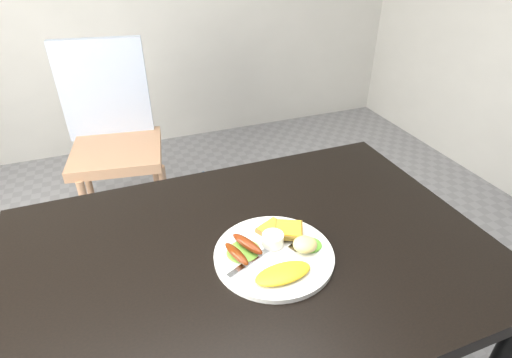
# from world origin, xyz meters

# --- Properties ---
(dining_table) EXTENTS (1.20, 0.80, 0.04)m
(dining_table) POSITION_xyz_m (0.00, 0.00, 0.73)
(dining_table) COLOR black
(dining_table) RESTS_ON ground
(dining_chair) EXTENTS (0.50, 0.50, 0.05)m
(dining_chair) POSITION_xyz_m (-0.27, 1.24, 0.45)
(dining_chair) COLOR tan
(dining_chair) RESTS_ON ground
(person) EXTENTS (0.60, 0.49, 1.45)m
(person) POSITION_xyz_m (0.05, 0.45, 0.73)
(person) COLOR navy
(person) RESTS_ON ground
(plate) EXTENTS (0.29, 0.29, 0.01)m
(plate) POSITION_xyz_m (0.04, -0.05, 0.76)
(plate) COLOR white
(plate) RESTS_ON dining_table
(lettuce_left) EXTENTS (0.11, 0.11, 0.01)m
(lettuce_left) POSITION_xyz_m (-0.02, -0.02, 0.77)
(lettuce_left) COLOR #5B9A38
(lettuce_left) RESTS_ON plate
(lettuce_right) EXTENTS (0.07, 0.06, 0.01)m
(lettuce_right) POSITION_xyz_m (0.13, -0.05, 0.77)
(lettuce_right) COLOR green
(lettuce_right) RESTS_ON plate
(omelette) EXTENTS (0.14, 0.07, 0.02)m
(omelette) POSITION_xyz_m (0.03, -0.12, 0.77)
(omelette) COLOR gold
(omelette) RESTS_ON plate
(sausage_a) EXTENTS (0.05, 0.09, 0.02)m
(sausage_a) POSITION_xyz_m (-0.05, -0.04, 0.78)
(sausage_a) COLOR #691D08
(sausage_a) RESTS_ON lettuce_left
(sausage_b) EXTENTS (0.06, 0.10, 0.02)m
(sausage_b) POSITION_xyz_m (-0.01, -0.01, 0.78)
(sausage_b) COLOR maroon
(sausage_b) RESTS_ON lettuce_left
(ramekin) EXTENTS (0.06, 0.06, 0.03)m
(ramekin) POSITION_xyz_m (0.05, -0.02, 0.78)
(ramekin) COLOR white
(ramekin) RESTS_ON plate
(toast_a) EXTENTS (0.09, 0.09, 0.01)m
(toast_a) POSITION_xyz_m (0.08, 0.02, 0.77)
(toast_a) COLOR #97542D
(toast_a) RESTS_ON plate
(toast_b) EXTENTS (0.09, 0.09, 0.01)m
(toast_b) POSITION_xyz_m (0.10, -0.00, 0.78)
(toast_b) COLOR brown
(toast_b) RESTS_ON toast_a
(potato_salad) EXTENTS (0.07, 0.07, 0.03)m
(potato_salad) POSITION_xyz_m (0.11, -0.07, 0.79)
(potato_salad) COLOR beige
(potato_salad) RESTS_ON lettuce_right
(fork) EXTENTS (0.17, 0.08, 0.00)m
(fork) POSITION_xyz_m (-0.00, -0.05, 0.76)
(fork) COLOR #ADAFB7
(fork) RESTS_ON plate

